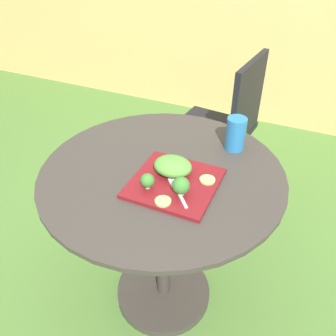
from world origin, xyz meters
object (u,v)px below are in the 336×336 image
object	(u,v)px
patio_chair	(226,121)
drinking_glass	(235,135)
salad_plate	(174,183)
fork	(177,189)

from	to	relation	value
patio_chair	drinking_glass	size ratio (longest dim) A/B	6.86
patio_chair	drinking_glass	world-z (taller)	patio_chair
patio_chair	salad_plate	world-z (taller)	patio_chair
drinking_glass	fork	xyz separation A→B (m)	(-0.10, -0.34, -0.04)
patio_chair	drinking_glass	xyz separation A→B (m)	(0.19, -0.61, 0.28)
fork	salad_plate	bearing A→B (deg)	122.97
salad_plate	patio_chair	bearing A→B (deg)	93.99
salad_plate	fork	distance (m)	0.05
fork	patio_chair	bearing A→B (deg)	95.34
patio_chair	salad_plate	xyz separation A→B (m)	(0.06, -0.91, 0.23)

